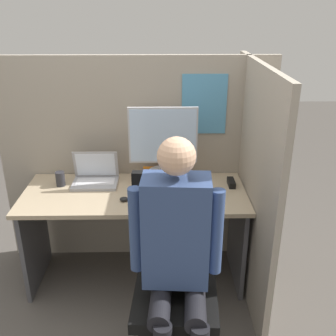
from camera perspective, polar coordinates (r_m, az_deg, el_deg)
ground_plane at (r=2.92m, az=-4.77°, el=-19.39°), size 12.00×12.00×0.00m
cubicle_panel_back at (r=3.05m, az=-4.44°, el=0.83°), size 2.06×0.05×1.62m
cubicle_panel_right at (r=2.74m, az=12.11°, el=-2.43°), size 0.04×1.27×1.62m
desk at (r=2.85m, az=-4.75°, el=-6.61°), size 1.56×0.64×0.73m
paper_box at (r=2.86m, az=-0.70°, el=-1.46°), size 0.30×0.23×0.09m
monitor at (r=2.76m, az=-0.73°, el=4.16°), size 0.48×0.22×0.48m
laptop at (r=2.91m, az=-10.50°, el=-1.36°), size 0.32×0.22×0.23m
mouse at (r=2.64m, az=-6.40°, el=-4.52°), size 0.06×0.04×0.03m
stapler at (r=2.88m, az=9.17°, el=-2.13°), size 0.05×0.13×0.04m
carrot_toy at (r=2.58m, az=-5.22°, el=-5.06°), size 0.04×0.13×0.04m
office_chair at (r=2.30m, az=0.79°, el=-14.63°), size 0.53×0.57×1.10m
person at (r=2.03m, az=1.29°, el=-12.03°), size 0.48×0.45×1.39m
pen_cup at (r=2.93m, az=-15.36°, el=-1.53°), size 0.07×0.07×0.11m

